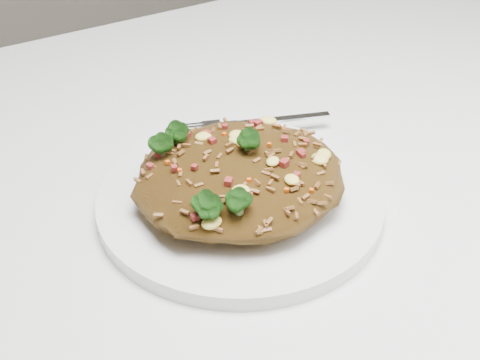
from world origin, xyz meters
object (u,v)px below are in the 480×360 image
at_px(dining_table, 292,231).
at_px(fork, 259,122).
at_px(plate, 240,200).
at_px(fried_rice, 239,170).

relative_size(dining_table, fork, 7.60).
xyz_separation_m(plate, fork, (0.08, 0.09, 0.01)).
bearing_deg(plate, dining_table, 22.39).
relative_size(plate, fried_rice, 1.36).
distance_m(fried_rice, fork, 0.12).
distance_m(dining_table, fried_rice, 0.16).
bearing_deg(fork, dining_table, -63.89).
bearing_deg(plate, fried_rice, -172.06).
bearing_deg(fork, plate, -110.97).
xyz_separation_m(dining_table, plate, (-0.08, -0.03, 0.10)).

